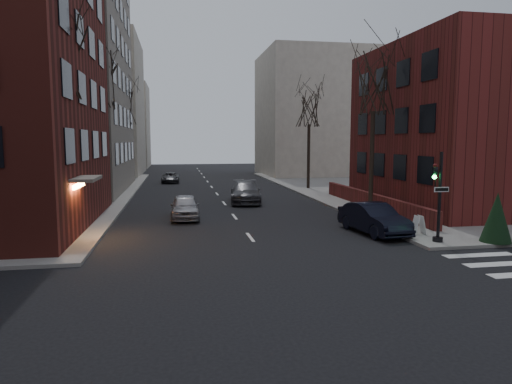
# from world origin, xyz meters

# --- Properties ---
(ground) EXTENTS (160.00, 160.00, 0.00)m
(ground) POSITION_xyz_m (0.00, 0.00, 0.00)
(ground) COLOR black
(ground) RESTS_ON ground
(building_left_tan) EXTENTS (18.00, 18.00, 28.00)m
(building_left_tan) POSITION_xyz_m (-17.00, 34.00, 14.00)
(building_left_tan) COLOR gray
(building_left_tan) RESTS_ON ground
(building_right_brick) EXTENTS (12.00, 14.00, 11.00)m
(building_right_brick) POSITION_xyz_m (16.50, 19.00, 5.50)
(building_right_brick) COLOR maroon
(building_right_brick) RESTS_ON ground
(low_wall_right) EXTENTS (0.35, 16.00, 1.00)m
(low_wall_right) POSITION_xyz_m (9.30, 19.00, 0.65)
(low_wall_right) COLOR maroon
(low_wall_right) RESTS_ON sidewalk_far_right
(building_distant_la) EXTENTS (14.00, 16.00, 18.00)m
(building_distant_la) POSITION_xyz_m (-15.00, 55.00, 9.00)
(building_distant_la) COLOR beige
(building_distant_la) RESTS_ON ground
(building_distant_ra) EXTENTS (14.00, 14.00, 16.00)m
(building_distant_ra) POSITION_xyz_m (15.00, 50.00, 8.00)
(building_distant_ra) COLOR beige
(building_distant_ra) RESTS_ON ground
(building_distant_lb) EXTENTS (10.00, 12.00, 14.00)m
(building_distant_lb) POSITION_xyz_m (-13.00, 72.00, 7.00)
(building_distant_lb) COLOR beige
(building_distant_lb) RESTS_ON ground
(traffic_signal) EXTENTS (0.76, 0.44, 4.00)m
(traffic_signal) POSITION_xyz_m (7.94, 8.99, 1.91)
(traffic_signal) COLOR black
(traffic_signal) RESTS_ON sidewalk_far_right
(tree_left_a) EXTENTS (4.18, 4.18, 10.26)m
(tree_left_a) POSITION_xyz_m (-8.80, 14.00, 8.47)
(tree_left_a) COLOR #2D231C
(tree_left_a) RESTS_ON sidewalk_far_left
(tree_left_b) EXTENTS (4.40, 4.40, 10.80)m
(tree_left_b) POSITION_xyz_m (-8.80, 26.00, 8.91)
(tree_left_b) COLOR #2D231C
(tree_left_b) RESTS_ON sidewalk_far_left
(tree_left_c) EXTENTS (3.96, 3.96, 9.72)m
(tree_left_c) POSITION_xyz_m (-8.80, 40.00, 8.03)
(tree_left_c) COLOR #2D231C
(tree_left_c) RESTS_ON sidewalk_far_left
(tree_right_a) EXTENTS (3.96, 3.96, 9.72)m
(tree_right_a) POSITION_xyz_m (8.80, 18.00, 8.03)
(tree_right_a) COLOR #2D231C
(tree_right_a) RESTS_ON sidewalk_far_right
(tree_right_b) EXTENTS (3.74, 3.74, 9.18)m
(tree_right_b) POSITION_xyz_m (8.80, 32.00, 7.59)
(tree_right_b) COLOR #2D231C
(tree_right_b) RESTS_ON sidewalk_far_right
(streetlamp_near) EXTENTS (0.36, 0.36, 6.28)m
(streetlamp_near) POSITION_xyz_m (-8.20, 22.00, 4.24)
(streetlamp_near) COLOR black
(streetlamp_near) RESTS_ON sidewalk_far_left
(streetlamp_far) EXTENTS (0.36, 0.36, 6.28)m
(streetlamp_far) POSITION_xyz_m (-8.20, 42.00, 4.24)
(streetlamp_far) COLOR black
(streetlamp_far) RESTS_ON sidewalk_far_left
(parked_sedan) EXTENTS (2.20, 4.81, 1.53)m
(parked_sedan) POSITION_xyz_m (6.20, 11.80, 0.76)
(parked_sedan) COLOR black
(parked_sedan) RESTS_ON ground
(car_lane_silver) EXTENTS (1.72, 4.18, 1.42)m
(car_lane_silver) POSITION_xyz_m (-2.99, 17.88, 0.71)
(car_lane_silver) COLOR #96969B
(car_lane_silver) RESTS_ON ground
(car_lane_gray) EXTENTS (2.84, 5.62, 1.56)m
(car_lane_gray) POSITION_xyz_m (1.62, 24.17, 0.78)
(car_lane_gray) COLOR #3C3C41
(car_lane_gray) RESTS_ON ground
(car_lane_far) EXTENTS (1.95, 4.07, 1.12)m
(car_lane_far) POSITION_xyz_m (-4.08, 41.37, 0.56)
(car_lane_far) COLOR #39393D
(car_lane_far) RESTS_ON ground
(sandwich_board) EXTENTS (0.42, 0.57, 0.90)m
(sandwich_board) POSITION_xyz_m (8.02, 10.68, 0.60)
(sandwich_board) COLOR silver
(sandwich_board) RESTS_ON sidewalk_far_right
(evergreen_shrub) EXTENTS (1.58, 1.58, 2.22)m
(evergreen_shrub) POSITION_xyz_m (10.50, 8.50, 1.26)
(evergreen_shrub) COLOR black
(evergreen_shrub) RESTS_ON sidewalk_far_right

